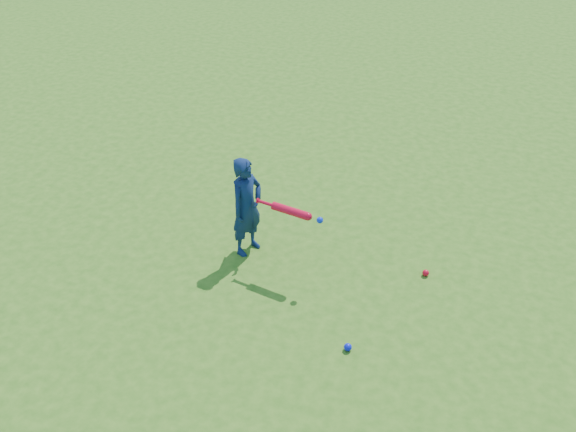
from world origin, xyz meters
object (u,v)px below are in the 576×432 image
Objects in this scene: ground_ball_blue at (348,347)px; bat_swing at (293,212)px; child at (247,207)px; ground_ball_red at (426,273)px.

bat_swing reaches higher than ground_ball_blue.
bat_swing is (-0.83, 0.97, 0.69)m from ground_ball_blue.
child is at bearing 175.36° from bat_swing.
ground_ball_red is 0.97× the size of ground_ball_blue.
child is 1.53× the size of bat_swing.
bat_swing is at bearing -167.20° from ground_ball_red.
ground_ball_blue is at bearing -38.02° from bat_swing.
bat_swing is at bearing -84.09° from child.
ground_ball_blue is 0.10× the size of bat_swing.
ground_ball_blue is at bearing -112.61° from ground_ball_red.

